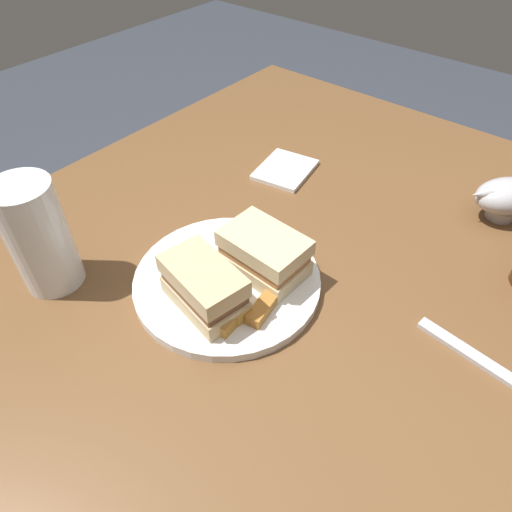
% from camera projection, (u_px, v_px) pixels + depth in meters
% --- Properties ---
extents(ground_plane, '(6.00, 6.00, 0.00)m').
position_uv_depth(ground_plane, '(271.00, 465.00, 1.22)').
color(ground_plane, '#333842').
extents(dining_table, '(1.14, 0.93, 0.77)m').
position_uv_depth(dining_table, '(275.00, 390.00, 0.95)').
color(dining_table, brown).
rests_on(dining_table, ground).
extents(plate, '(0.26, 0.26, 0.01)m').
position_uv_depth(plate, '(227.00, 280.00, 0.65)').
color(plate, white).
rests_on(plate, dining_table).
extents(sandwich_half_left, '(0.09, 0.12, 0.07)m').
position_uv_depth(sandwich_half_left, '(204.00, 286.00, 0.59)').
color(sandwich_half_left, '#CCB284').
rests_on(sandwich_half_left, plate).
extents(sandwich_half_right, '(0.08, 0.12, 0.06)m').
position_uv_depth(sandwich_half_right, '(264.00, 253.00, 0.63)').
color(sandwich_half_right, beige).
rests_on(sandwich_half_right, plate).
extents(potato_wedge_front, '(0.04, 0.04, 0.02)m').
position_uv_depth(potato_wedge_front, '(262.00, 275.00, 0.63)').
color(potato_wedge_front, '#B77F33').
rests_on(potato_wedge_front, plate).
extents(potato_wedge_middle, '(0.06, 0.03, 0.02)m').
position_uv_depth(potato_wedge_middle, '(262.00, 309.00, 0.59)').
color(potato_wedge_middle, '#AD702D').
rests_on(potato_wedge_middle, plate).
extents(potato_wedge_back, '(0.04, 0.02, 0.02)m').
position_uv_depth(potato_wedge_back, '(229.00, 321.00, 0.58)').
color(potato_wedge_back, '#B77F33').
rests_on(potato_wedge_back, plate).
extents(potato_wedge_left_edge, '(0.03, 0.05, 0.02)m').
position_uv_depth(potato_wedge_left_edge, '(235.00, 308.00, 0.59)').
color(potato_wedge_left_edge, gold).
rests_on(potato_wedge_left_edge, plate).
extents(pint_glass, '(0.08, 0.08, 0.16)m').
position_uv_depth(pint_glass, '(41.00, 242.00, 0.61)').
color(pint_glass, white).
rests_on(pint_glass, dining_table).
extents(gravy_boat, '(0.13, 0.12, 0.07)m').
position_uv_depth(gravy_boat, '(507.00, 196.00, 0.73)').
color(gravy_boat, '#B7B7BC').
rests_on(gravy_boat, dining_table).
extents(napkin, '(0.12, 0.11, 0.01)m').
position_uv_depth(napkin, '(285.00, 170.00, 0.85)').
color(napkin, white).
rests_on(napkin, dining_table).
extents(fork, '(0.04, 0.18, 0.01)m').
position_uv_depth(fork, '(486.00, 364.00, 0.55)').
color(fork, silver).
rests_on(fork, dining_table).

